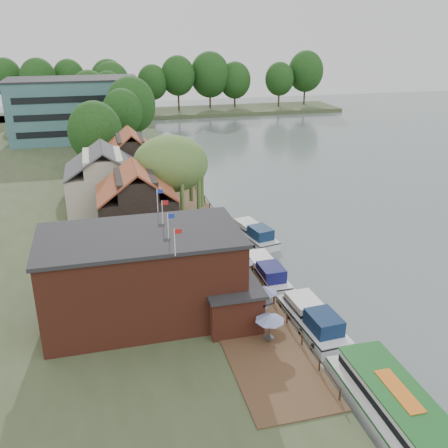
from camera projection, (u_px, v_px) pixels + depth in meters
ground at (321, 296)px, 45.40m from camera, size 260.00×260.00×0.00m
land_bank at (17, 198)px, 69.66m from camera, size 50.00×140.00×1.00m
quay_deck at (210, 250)px, 52.13m from camera, size 6.00×50.00×0.10m
quay_rail at (234, 242)px, 53.04m from camera, size 0.20×49.00×1.00m
pub at (168, 273)px, 39.50m from camera, size 20.00×11.00×7.30m
hotel_block at (75, 109)px, 100.53m from camera, size 25.40×12.40×12.30m
cottage_a at (137, 205)px, 52.53m from camera, size 8.60×7.60×8.50m
cottage_b at (104, 181)px, 60.82m from camera, size 9.60×8.60×8.50m
cottage_c at (131, 161)px, 69.84m from camera, size 7.60×7.60×8.50m
willow at (171, 180)px, 57.72m from camera, size 8.60×8.60×10.43m
umbrella_0 at (270, 328)px, 36.50m from camera, size 2.21×2.21×2.38m
umbrella_1 at (264, 299)px, 40.31m from camera, size 2.06×2.06×2.38m
umbrella_2 at (241, 269)px, 45.38m from camera, size 2.27×2.27×2.38m
umbrella_3 at (221, 260)px, 47.14m from camera, size 1.97×1.97×2.38m
umbrella_4 at (224, 247)px, 49.90m from camera, size 2.46×2.46×2.38m
cruiser_0 at (312, 316)px, 40.04m from camera, size 3.69×9.83×2.33m
cruiser_1 at (264, 269)px, 47.92m from camera, size 3.25×9.44×2.25m
cruiser_2 at (253, 231)px, 56.74m from camera, size 4.68×9.45×2.16m
tour_boat at (402, 417)px, 29.33m from camera, size 3.85×13.36×2.91m
swan at (321, 367)px, 35.56m from camera, size 0.44×0.44×0.44m
bank_tree_0 at (96, 139)px, 76.11m from camera, size 8.13×8.13×11.53m
bank_tree_1 at (123, 124)px, 86.24m from camera, size 6.90×6.90×12.07m
bank_tree_2 at (132, 114)px, 91.26m from camera, size 8.92×8.92×13.55m
bank_tree_3 at (90, 100)px, 110.05m from camera, size 8.94×8.94×13.02m
bank_tree_4 at (109, 98)px, 115.93m from camera, size 6.74×6.74×12.34m
bank_tree_5 at (112, 90)px, 123.32m from camera, size 8.87×8.87×13.87m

